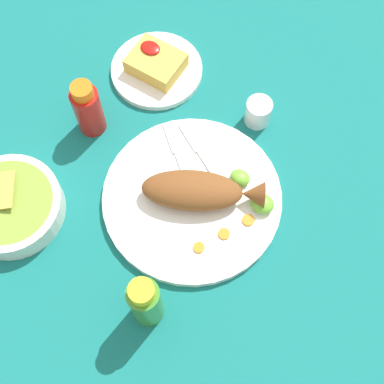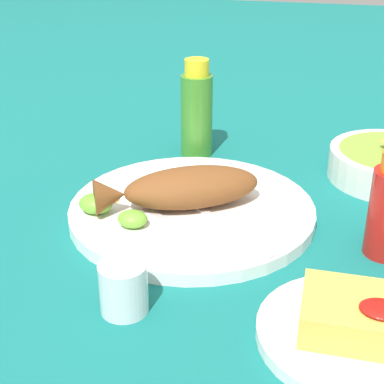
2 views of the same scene
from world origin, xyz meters
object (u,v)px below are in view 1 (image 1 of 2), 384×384
Objects in this scene: fork_far at (201,155)px; guacamole_bowl at (10,206)px; main_plate at (192,198)px; hot_sauce_bottle_red at (88,109)px; fork_near at (178,157)px; side_plate_fries at (157,70)px; fried_fish at (199,191)px; hot_sauce_bottle_green at (146,302)px; salt_cup at (258,113)px.

guacamole_bowl reaches higher than fork_far.
hot_sauce_bottle_red reaches higher than main_plate.
side_plate_fries is at bearing -5.13° from fork_near.
fried_fish is 1.19× the size of side_plate_fries.
fried_fish is at bearing -80.94° from hot_sauce_bottle_green.
hot_sauce_bottle_red is (0.27, -0.03, 0.02)m from fried_fish.
hot_sauce_bottle_red reaches higher than salt_cup.
guacamole_bowl is (0.25, 0.28, 0.01)m from fork_far.
hot_sauce_bottle_green is (-0.31, 0.26, 0.01)m from hot_sauce_bottle_red.
side_plate_fries is (0.19, -0.13, -0.01)m from fork_far.
main_plate is 2.05× the size of hot_sauce_bottle_green.
main_plate is 0.09m from fork_near.
fried_fish is (-0.01, -0.01, 0.04)m from main_plate.
guacamole_bowl is at bearing 78.45° from fork_far.
fork_far is at bearing -90.01° from fried_fish.
main_plate is 2.51× the size of hot_sauce_bottle_red.
hot_sauce_bottle_red is at bearing -94.45° from guacamole_bowl.
salt_cup is at bearing -146.01° from hot_sauce_bottle_red.
salt_cup is 0.24m from side_plate_fries.
fork_far is (-0.04, -0.03, 0.00)m from fork_near.
hot_sauce_bottle_red reaches higher than guacamole_bowl.
hot_sauce_bottle_red is at bearing 41.89° from fork_far.
salt_cup is (-0.01, -0.22, -0.02)m from fried_fish.
fork_near reaches higher than main_plate.
hot_sauce_bottle_red is 0.81× the size of hot_sauce_bottle_green.
fork_far is (0.03, -0.08, 0.01)m from main_plate.
guacamole_bowl reaches higher than fork_near.
main_plate is at bearing -144.51° from guacamole_bowl.
side_plate_fries is 0.99× the size of guacamole_bowl.
fork_near is at bearing -61.01° from fried_fish.
fried_fish is at bearing -172.92° from fork_near.
hot_sauce_bottle_green is (-0.11, 0.28, 0.06)m from fork_near.
main_plate is 2.04× the size of fork_far.
main_plate is at bearing -179.94° from fork_near.
side_plate_fries is at bearing -44.25° from main_plate.
guacamole_bowl is at bearing 90.99° from fork_near.
salt_cup is (-0.02, -0.22, 0.02)m from main_plate.
guacamole_bowl reaches higher than side_plate_fries.
salt_cup is at bearing -125.23° from guacamole_bowl.
hot_sauce_bottle_green reaches higher than hot_sauce_bottle_red.
fried_fish is at bearing 137.89° from side_plate_fries.
guacamole_bowl is at bearing 35.49° from main_plate.
hot_sauce_bottle_red is (0.26, -0.03, 0.05)m from main_plate.
hot_sauce_bottle_red is 2.36× the size of salt_cup.
hot_sauce_bottle_green is (-0.04, 0.23, 0.03)m from fried_fish.
fork_near is at bearing -40.53° from main_plate.
hot_sauce_bottle_green is 0.33m from guacamole_bowl.
hot_sauce_bottle_green is (-0.08, 0.31, 0.06)m from fork_far.
main_plate is 0.24m from hot_sauce_bottle_green.
hot_sauce_bottle_green is at bearing 152.77° from fork_near.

